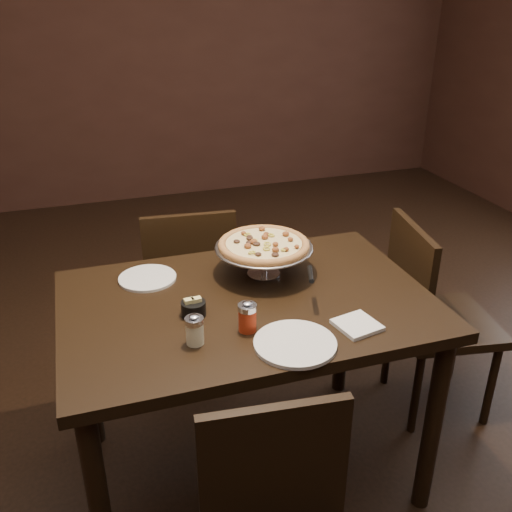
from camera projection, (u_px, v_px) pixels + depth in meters
name	position (u px, v px, depth m)	size (l,w,h in m)	color
room	(292.00, 132.00, 1.82)	(6.04, 7.04, 2.84)	black
dining_table	(247.00, 325.00, 2.07)	(1.31, 0.88, 0.81)	black
pizza_stand	(264.00, 245.00, 2.15)	(0.37, 0.37, 0.15)	silver
parmesan_shaker	(195.00, 330.00, 1.76)	(0.06, 0.06, 0.10)	beige
pepper_flake_shaker	(247.00, 317.00, 1.83)	(0.06, 0.06, 0.11)	maroon
packet_caddy	(193.00, 308.00, 1.92)	(0.08, 0.08, 0.07)	black
napkin_stack	(357.00, 325.00, 1.86)	(0.13, 0.13, 0.01)	silver
plate_left	(147.00, 278.00, 2.16)	(0.22, 0.22, 0.01)	silver
plate_near	(295.00, 344.00, 1.77)	(0.26, 0.26, 0.01)	silver
serving_spatula	(311.00, 275.00, 1.94)	(0.13, 0.13, 0.02)	silver
chair_far	(190.00, 284.00, 2.79)	(0.47, 0.47, 0.91)	black
chair_side	(430.00, 312.00, 2.53)	(0.50, 0.50, 0.93)	black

